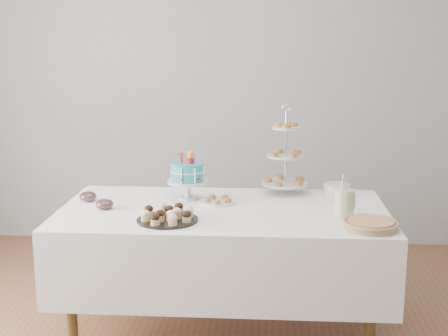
# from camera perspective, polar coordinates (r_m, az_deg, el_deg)

# --- Properties ---
(walls) EXTENTS (5.04, 4.04, 2.70)m
(walls) POSITION_cam_1_polar(r_m,az_deg,el_deg) (3.26, -0.44, 4.66)
(walls) COLOR #929597
(walls) RESTS_ON floor
(table) EXTENTS (1.92, 1.02, 0.77)m
(table) POSITION_cam_1_polar(r_m,az_deg,el_deg) (3.74, -0.07, -7.09)
(table) COLOR silver
(table) RESTS_ON floor
(birthday_cake) EXTENTS (0.26, 0.26, 0.39)m
(birthday_cake) POSITION_cam_1_polar(r_m,az_deg,el_deg) (3.86, -3.32, -1.33)
(birthday_cake) COLOR silver
(birthday_cake) RESTS_ON table
(cupcake_tray) EXTENTS (0.34, 0.34, 0.08)m
(cupcake_tray) POSITION_cam_1_polar(r_m,az_deg,el_deg) (3.44, -5.20, -4.24)
(cupcake_tray) COLOR black
(cupcake_tray) RESTS_ON table
(pie) EXTENTS (0.30, 0.30, 0.05)m
(pie) POSITION_cam_1_polar(r_m,az_deg,el_deg) (3.38, 13.28, -5.01)
(pie) COLOR tan
(pie) RESTS_ON table
(tiered_stand) EXTENTS (0.30, 0.30, 0.58)m
(tiered_stand) POSITION_cam_1_polar(r_m,az_deg,el_deg) (4.00, 5.65, 1.07)
(tiered_stand) COLOR silver
(tiered_stand) RESTS_ON table
(plate_stack) EXTENTS (0.17, 0.17, 0.07)m
(plate_stack) POSITION_cam_1_polar(r_m,az_deg,el_deg) (4.07, 10.26, -1.89)
(plate_stack) COLOR silver
(plate_stack) RESTS_ON table
(pastry_plate) EXTENTS (0.22, 0.22, 0.03)m
(pastry_plate) POSITION_cam_1_polar(r_m,az_deg,el_deg) (3.80, -0.56, -2.98)
(pastry_plate) COLOR silver
(pastry_plate) RESTS_ON table
(jam_bowl_a) EXTENTS (0.10, 0.10, 0.06)m
(jam_bowl_a) POSITION_cam_1_polar(r_m,az_deg,el_deg) (3.73, -10.85, -3.27)
(jam_bowl_a) COLOR silver
(jam_bowl_a) RESTS_ON table
(jam_bowl_b) EXTENTS (0.11, 0.11, 0.06)m
(jam_bowl_b) POSITION_cam_1_polar(r_m,az_deg,el_deg) (3.92, -12.32, -2.57)
(jam_bowl_b) COLOR silver
(jam_bowl_b) RESTS_ON table
(utensil_pitcher) EXTENTS (0.12, 0.11, 0.24)m
(utensil_pitcher) POSITION_cam_1_polar(r_m,az_deg,el_deg) (3.54, 10.93, -3.11)
(utensil_pitcher) COLOR #EFE7CE
(utensil_pitcher) RESTS_ON table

